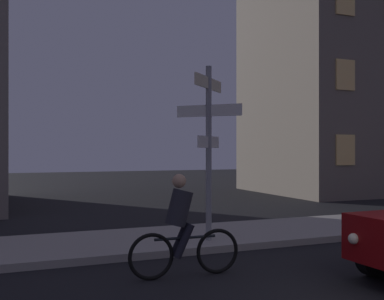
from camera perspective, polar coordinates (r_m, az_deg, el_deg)
name	(u,v)px	position (r m, az deg, el deg)	size (l,w,h in m)	color
sidewalk_kerb	(234,234)	(10.56, 5.24, -10.45)	(40.00, 2.62, 0.14)	#9E9991
signpost	(209,137)	(9.36, 2.09, 1.58)	(1.04, 1.04, 3.57)	gray
cyclist	(182,229)	(7.22, -1.24, -9.85)	(1.82, 0.33, 1.61)	black
building_right_block	(378,43)	(25.31, 22.15, 12.29)	(12.38, 6.87, 14.78)	#6B6056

